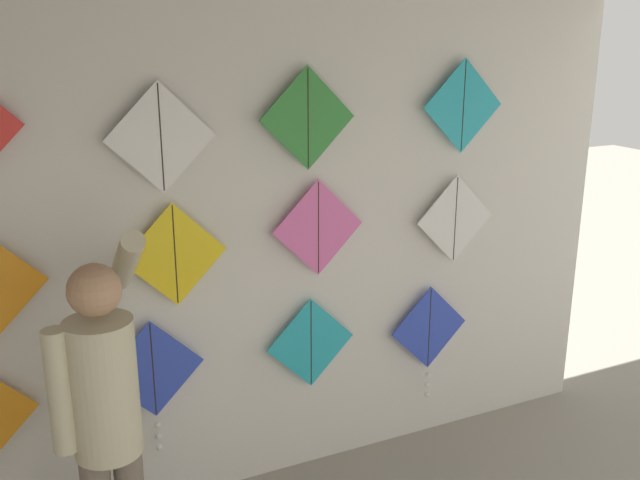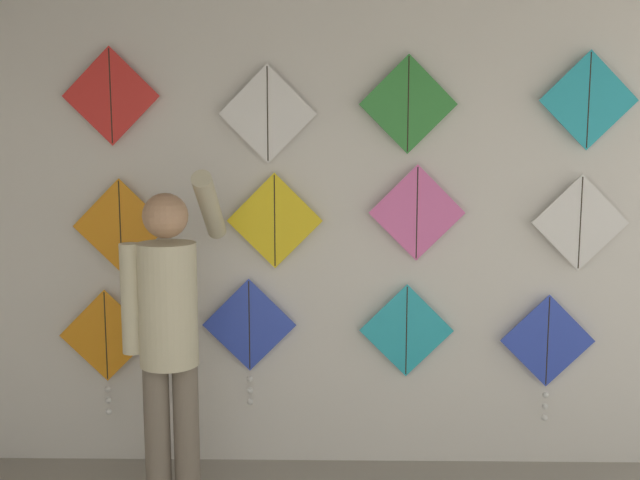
% 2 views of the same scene
% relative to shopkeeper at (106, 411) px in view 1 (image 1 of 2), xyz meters
% --- Properties ---
extents(back_panel, '(5.02, 0.06, 2.80)m').
position_rel_shopkeeper_xyz_m(back_panel, '(0.83, 0.70, 0.39)').
color(back_panel, silver).
rests_on(back_panel, ground).
extents(shopkeeper, '(0.45, 0.65, 1.80)m').
position_rel_shopkeeper_xyz_m(shopkeeper, '(0.00, 0.00, 0.00)').
color(shopkeeper, '#726656').
rests_on(shopkeeper, ground).
extents(kite_1, '(0.55, 0.04, 0.76)m').
position_rel_shopkeeper_xyz_m(kite_1, '(0.33, 0.60, -0.19)').
color(kite_1, blue).
extents(kite_2, '(0.55, 0.01, 0.55)m').
position_rel_shopkeeper_xyz_m(kite_2, '(1.25, 0.61, -0.18)').
color(kite_2, '#28B2C6').
extents(kite_3, '(0.55, 0.04, 0.76)m').
position_rel_shopkeeper_xyz_m(kite_3, '(2.08, 0.60, -0.28)').
color(kite_3, blue).
extents(kite_5, '(0.55, 0.01, 0.55)m').
position_rel_shopkeeper_xyz_m(kite_5, '(0.49, 0.61, 0.47)').
color(kite_5, yellow).
extents(kite_6, '(0.55, 0.01, 0.55)m').
position_rel_shopkeeper_xyz_m(kite_6, '(1.30, 0.61, 0.51)').
color(kite_6, pink).
extents(kite_7, '(0.55, 0.01, 0.55)m').
position_rel_shopkeeper_xyz_m(kite_7, '(2.23, 0.61, 0.46)').
color(kite_7, white).
extents(kite_9, '(0.55, 0.01, 0.55)m').
position_rel_shopkeeper_xyz_m(kite_9, '(0.45, 0.61, 1.07)').
color(kite_9, white).
extents(kite_10, '(0.55, 0.01, 0.55)m').
position_rel_shopkeeper_xyz_m(kite_10, '(1.24, 0.61, 1.13)').
color(kite_10, '#338C38').
extents(kite_11, '(0.55, 0.01, 0.55)m').
position_rel_shopkeeper_xyz_m(kite_11, '(2.25, 0.61, 1.15)').
color(kite_11, '#28B2C6').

